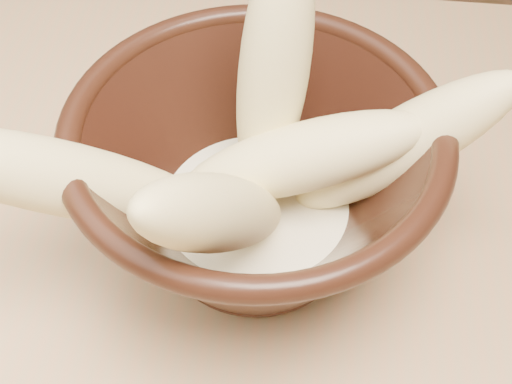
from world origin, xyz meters
TOP-DOWN VIEW (x-y plane):
  - bowl at (0.14, 0.08)m, footprint 0.23×0.23m
  - milk_puddle at (0.14, 0.08)m, footprint 0.13×0.13m
  - banana_upright at (0.15, 0.12)m, footprint 0.07×0.09m
  - banana_left at (0.05, 0.04)m, footprint 0.19×0.12m
  - banana_right at (0.23, 0.10)m, footprint 0.15×0.06m
  - banana_across at (0.17, 0.09)m, footprint 0.17×0.06m
  - banana_front at (0.13, 0.03)m, footprint 0.10×0.16m

SIDE VIEW (x-z plane):
  - milk_puddle at x=0.14m, z-range 0.78..0.80m
  - bowl at x=0.14m, z-range 0.76..0.89m
  - banana_across at x=0.17m, z-range 0.80..0.90m
  - banana_right at x=0.23m, z-range 0.78..0.92m
  - banana_left at x=0.05m, z-range 0.78..0.94m
  - banana_front at x=0.13m, z-range 0.78..0.95m
  - banana_upright at x=0.15m, z-range 0.79..0.97m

